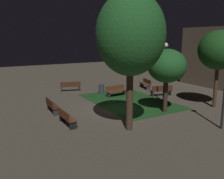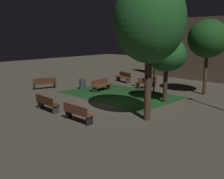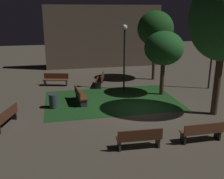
{
  "view_description": "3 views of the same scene",
  "coord_description": "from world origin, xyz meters",
  "px_view_note": "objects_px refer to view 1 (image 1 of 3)",
  "views": [
    {
      "loc": [
        13.76,
        -8.28,
        4.76
      ],
      "look_at": [
        -1.1,
        0.31,
        1.11
      ],
      "focal_mm": 39.22,
      "sensor_mm": 36.0,
      "label": 1
    },
    {
      "loc": [
        11.49,
        -12.04,
        4.27
      ],
      "look_at": [
        0.09,
        -0.27,
        0.89
      ],
      "focal_mm": 43.39,
      "sensor_mm": 36.0,
      "label": 2
    },
    {
      "loc": [
        -4.38,
        -12.88,
        5.31
      ],
      "look_at": [
        -1.29,
        1.44,
        0.84
      ],
      "focal_mm": 41.89,
      "sensor_mm": 36.0,
      "label": 3
    }
  ],
  "objects_px": {
    "bench_by_lamp": "(116,91)",
    "tree_lawn_side": "(219,50)",
    "bench_path_side": "(71,86)",
    "bench_near_trees": "(52,105)",
    "trash_bin": "(101,89)",
    "bench_corner": "(66,117)",
    "bench_front_right": "(146,83)",
    "bench_lawn_edge": "(162,90)",
    "tree_tall_center": "(167,66)",
    "tree_right_canopy": "(131,35)",
    "lamp_post_plaza_east": "(165,62)"
  },
  "relations": [
    {
      "from": "bench_by_lamp",
      "to": "tree_right_canopy",
      "type": "bearing_deg",
      "value": -25.66
    },
    {
      "from": "bench_front_right",
      "to": "lamp_post_plaza_east",
      "type": "height_order",
      "value": "lamp_post_plaza_east"
    },
    {
      "from": "tree_lawn_side",
      "to": "trash_bin",
      "type": "xyz_separation_m",
      "value": [
        -7.75,
        -4.81,
        -3.53
      ]
    },
    {
      "from": "bench_lawn_edge",
      "to": "trash_bin",
      "type": "bearing_deg",
      "value": -130.74
    },
    {
      "from": "bench_by_lamp",
      "to": "trash_bin",
      "type": "height_order",
      "value": "bench_by_lamp"
    },
    {
      "from": "bench_path_side",
      "to": "bench_lawn_edge",
      "type": "height_order",
      "value": "same"
    },
    {
      "from": "tree_tall_center",
      "to": "bench_by_lamp",
      "type": "bearing_deg",
      "value": -174.65
    },
    {
      "from": "bench_near_trees",
      "to": "bench_front_right",
      "type": "height_order",
      "value": "same"
    },
    {
      "from": "bench_path_side",
      "to": "tree_tall_center",
      "type": "relative_size",
      "value": 0.45
    },
    {
      "from": "bench_by_lamp",
      "to": "tree_tall_center",
      "type": "distance_m",
      "value": 5.95
    },
    {
      "from": "trash_bin",
      "to": "bench_lawn_edge",
      "type": "bearing_deg",
      "value": 49.26
    },
    {
      "from": "bench_corner",
      "to": "tree_tall_center",
      "type": "distance_m",
      "value": 6.94
    },
    {
      "from": "bench_lawn_edge",
      "to": "lamp_post_plaza_east",
      "type": "relative_size",
      "value": 0.42
    },
    {
      "from": "bench_front_right",
      "to": "tree_right_canopy",
      "type": "bearing_deg",
      "value": -42.23
    },
    {
      "from": "bench_path_side",
      "to": "trash_bin",
      "type": "height_order",
      "value": "bench_path_side"
    },
    {
      "from": "bench_corner",
      "to": "tree_tall_center",
      "type": "bearing_deg",
      "value": 82.38
    },
    {
      "from": "bench_lawn_edge",
      "to": "tree_tall_center",
      "type": "height_order",
      "value": "tree_tall_center"
    },
    {
      "from": "tree_lawn_side",
      "to": "bench_by_lamp",
      "type": "bearing_deg",
      "value": -145.58
    },
    {
      "from": "bench_by_lamp",
      "to": "tree_right_canopy",
      "type": "xyz_separation_m",
      "value": [
        6.79,
        -3.26,
        4.41
      ]
    },
    {
      "from": "tree_right_canopy",
      "to": "bench_near_trees",
      "type": "bearing_deg",
      "value": -152.08
    },
    {
      "from": "bench_corner",
      "to": "trash_bin",
      "type": "xyz_separation_m",
      "value": [
        -6.05,
        5.36,
        -0.08
      ]
    },
    {
      "from": "bench_corner",
      "to": "bench_path_side",
      "type": "relative_size",
      "value": 0.97
    },
    {
      "from": "bench_corner",
      "to": "trash_bin",
      "type": "relative_size",
      "value": 2.22
    },
    {
      "from": "bench_path_side",
      "to": "tree_right_canopy",
      "type": "distance_m",
      "value": 11.42
    },
    {
      "from": "tree_right_canopy",
      "to": "lamp_post_plaza_east",
      "type": "relative_size",
      "value": 1.59
    },
    {
      "from": "bench_by_lamp",
      "to": "tree_lawn_side",
      "type": "distance_m",
      "value": 8.29
    },
    {
      "from": "bench_corner",
      "to": "bench_path_side",
      "type": "xyz_separation_m",
      "value": [
        -8.24,
        3.35,
        0.0
      ]
    },
    {
      "from": "tree_lawn_side",
      "to": "tree_tall_center",
      "type": "relative_size",
      "value": 1.29
    },
    {
      "from": "lamp_post_plaza_east",
      "to": "trash_bin",
      "type": "bearing_deg",
      "value": -150.03
    },
    {
      "from": "bench_near_trees",
      "to": "tree_right_canopy",
      "type": "xyz_separation_m",
      "value": [
        5.0,
        2.65,
        4.41
      ]
    },
    {
      "from": "bench_path_side",
      "to": "tree_lawn_side",
      "type": "distance_m",
      "value": 12.55
    },
    {
      "from": "lamp_post_plaza_east",
      "to": "trash_bin",
      "type": "xyz_separation_m",
      "value": [
        -4.82,
        -2.78,
        -2.6
      ]
    },
    {
      "from": "bench_lawn_edge",
      "to": "tree_tall_center",
      "type": "xyz_separation_m",
      "value": [
        3.56,
        -2.83,
        2.52
      ]
    },
    {
      "from": "tree_lawn_side",
      "to": "bench_near_trees",
      "type": "bearing_deg",
      "value": -113.57
    },
    {
      "from": "bench_corner",
      "to": "bench_front_right",
      "type": "height_order",
      "value": "same"
    },
    {
      "from": "bench_path_side",
      "to": "lamp_post_plaza_east",
      "type": "height_order",
      "value": "lamp_post_plaza_east"
    },
    {
      "from": "bench_lawn_edge",
      "to": "tree_tall_center",
      "type": "bearing_deg",
      "value": -38.53
    },
    {
      "from": "tree_tall_center",
      "to": "tree_right_canopy",
      "type": "distance_m",
      "value": 4.44
    },
    {
      "from": "trash_bin",
      "to": "bench_by_lamp",
      "type": "bearing_deg",
      "value": 19.79
    },
    {
      "from": "bench_near_trees",
      "to": "trash_bin",
      "type": "xyz_separation_m",
      "value": [
        -3.32,
        5.36,
        -0.08
      ]
    },
    {
      "from": "bench_path_side",
      "to": "lamp_post_plaza_east",
      "type": "xyz_separation_m",
      "value": [
        7.01,
        4.79,
        2.52
      ]
    },
    {
      "from": "tree_right_canopy",
      "to": "lamp_post_plaza_east",
      "type": "bearing_deg",
      "value": 122.56
    },
    {
      "from": "bench_path_side",
      "to": "lamp_post_plaza_east",
      "type": "relative_size",
      "value": 0.42
    },
    {
      "from": "bench_corner",
      "to": "tree_tall_center",
      "type": "xyz_separation_m",
      "value": [
        0.86,
        6.41,
        2.52
      ]
    },
    {
      "from": "bench_path_side",
      "to": "bench_near_trees",
      "type": "bearing_deg",
      "value": -31.28
    },
    {
      "from": "bench_near_trees",
      "to": "tree_lawn_side",
      "type": "relative_size",
      "value": 0.34
    },
    {
      "from": "bench_front_right",
      "to": "trash_bin",
      "type": "xyz_separation_m",
      "value": [
        -0.18,
        -4.68,
        -0.08
      ]
    },
    {
      "from": "lamp_post_plaza_east",
      "to": "bench_by_lamp",
      "type": "bearing_deg",
      "value": -145.86
    },
    {
      "from": "bench_corner",
      "to": "bench_near_trees",
      "type": "bearing_deg",
      "value": 180.0
    },
    {
      "from": "tree_right_canopy",
      "to": "lamp_post_plaza_east",
      "type": "height_order",
      "value": "tree_right_canopy"
    }
  ]
}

